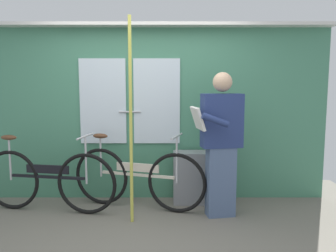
{
  "coord_description": "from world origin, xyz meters",
  "views": [
    {
      "loc": [
        0.3,
        -3.31,
        1.53
      ],
      "look_at": [
        0.31,
        0.42,
        1.07
      ],
      "focal_mm": 36.78,
      "sensor_mm": 36.0,
      "label": 1
    }
  ],
  "objects_px": {
    "trash_bin_by_wall": "(189,177)",
    "bicycle_leaning_behind": "(46,180)",
    "bicycle_near_door": "(136,178)",
    "passenger_reading_newspaper": "(219,141)",
    "handrail_pole": "(130,122)"
  },
  "relations": [
    {
      "from": "bicycle_near_door",
      "to": "trash_bin_by_wall",
      "type": "height_order",
      "value": "bicycle_near_door"
    },
    {
      "from": "passenger_reading_newspaper",
      "to": "handrail_pole",
      "type": "height_order",
      "value": "handrail_pole"
    },
    {
      "from": "bicycle_near_door",
      "to": "bicycle_leaning_behind",
      "type": "distance_m",
      "value": 1.06
    },
    {
      "from": "bicycle_leaning_behind",
      "to": "trash_bin_by_wall",
      "type": "distance_m",
      "value": 1.75
    },
    {
      "from": "passenger_reading_newspaper",
      "to": "handrail_pole",
      "type": "distance_m",
      "value": 1.04
    },
    {
      "from": "bicycle_leaning_behind",
      "to": "bicycle_near_door",
      "type": "bearing_deg",
      "value": 15.79
    },
    {
      "from": "bicycle_near_door",
      "to": "trash_bin_by_wall",
      "type": "xyz_separation_m",
      "value": [
        0.67,
        0.21,
        -0.05
      ]
    },
    {
      "from": "bicycle_near_door",
      "to": "passenger_reading_newspaper",
      "type": "xyz_separation_m",
      "value": [
        0.98,
        -0.24,
        0.49
      ]
    },
    {
      "from": "trash_bin_by_wall",
      "to": "bicycle_leaning_behind",
      "type": "bearing_deg",
      "value": -169.55
    },
    {
      "from": "passenger_reading_newspaper",
      "to": "trash_bin_by_wall",
      "type": "xyz_separation_m",
      "value": [
        -0.31,
        0.45,
        -0.54
      ]
    },
    {
      "from": "bicycle_leaning_behind",
      "to": "trash_bin_by_wall",
      "type": "xyz_separation_m",
      "value": [
        1.72,
        0.32,
        -0.06
      ]
    },
    {
      "from": "handrail_pole",
      "to": "trash_bin_by_wall",
      "type": "bearing_deg",
      "value": 42.48
    },
    {
      "from": "bicycle_leaning_behind",
      "to": "passenger_reading_newspaper",
      "type": "height_order",
      "value": "passenger_reading_newspaper"
    },
    {
      "from": "bicycle_leaning_behind",
      "to": "passenger_reading_newspaper",
      "type": "distance_m",
      "value": 2.1
    },
    {
      "from": "handrail_pole",
      "to": "passenger_reading_newspaper",
      "type": "bearing_deg",
      "value": 10.3
    }
  ]
}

